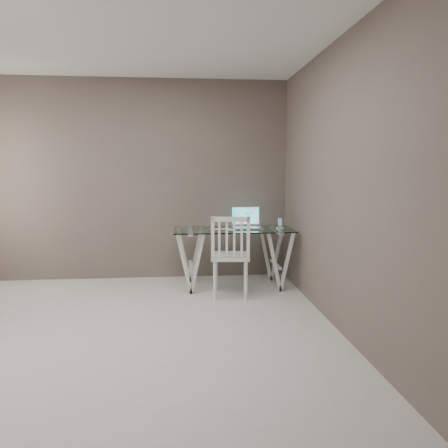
# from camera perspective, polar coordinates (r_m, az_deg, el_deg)

# --- Properties ---
(room) EXTENTS (4.50, 4.52, 2.71)m
(room) POSITION_cam_1_polar(r_m,az_deg,el_deg) (3.84, -14.97, 10.12)
(room) COLOR beige
(room) RESTS_ON ground
(desk) EXTENTS (1.50, 0.70, 0.75)m
(desk) POSITION_cam_1_polar(r_m,az_deg,el_deg) (5.59, 1.23, -4.34)
(desk) COLOR silver
(desk) RESTS_ON ground
(chair) EXTENTS (0.49, 0.49, 0.97)m
(chair) POSITION_cam_1_polar(r_m,az_deg,el_deg) (5.09, 0.86, -3.74)
(chair) COLOR white
(chair) RESTS_ON ground
(laptop) EXTENTS (0.39, 0.32, 0.27)m
(laptop) POSITION_cam_1_polar(r_m,az_deg,el_deg) (5.66, 2.95, 0.19)
(laptop) COLOR silver
(laptop) RESTS_ON desk
(keyboard) EXTENTS (0.26, 0.11, 0.01)m
(keyboard) POSITION_cam_1_polar(r_m,az_deg,el_deg) (5.48, -0.53, -0.69)
(keyboard) COLOR silver
(keyboard) RESTS_ON desk
(mouse) EXTENTS (0.10, 0.06, 0.03)m
(mouse) POSITION_cam_1_polar(r_m,az_deg,el_deg) (5.34, 0.77, -0.77)
(mouse) COLOR white
(mouse) RESTS_ON desk
(phone_dock) EXTENTS (0.08, 0.08, 0.14)m
(phone_dock) POSITION_cam_1_polar(r_m,az_deg,el_deg) (5.63, 7.30, -0.17)
(phone_dock) COLOR white
(phone_dock) RESTS_ON desk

